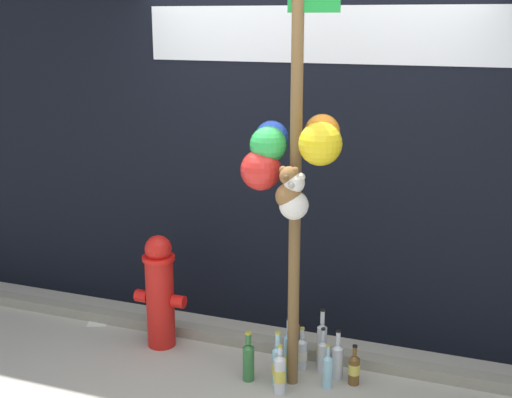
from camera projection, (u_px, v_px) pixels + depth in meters
building_wall at (312, 71)px, 4.74m from camera, size 10.00×0.21×3.92m
curb_strip at (288, 348)px, 4.82m from camera, size 8.00×0.12×0.08m
memorial_post at (291, 136)px, 4.00m from camera, size 0.64×0.46×2.86m
fire_hydrant at (160, 291)px, 4.84m from camera, size 0.39×0.23×0.84m
bottle_0 at (337, 360)px, 4.46m from camera, size 0.07×0.07×0.35m
bottle_1 at (302, 353)px, 4.59m from camera, size 0.08×0.08×0.30m
bottle_2 at (322, 344)px, 4.62m from camera, size 0.07×0.07×0.41m
bottle_3 at (280, 374)px, 4.28m from camera, size 0.08×0.08×0.33m
bottle_4 at (248, 360)px, 4.43m from camera, size 0.08×0.08×0.34m
bottle_5 at (278, 364)px, 4.38m from camera, size 0.07×0.07×0.37m
bottle_6 at (289, 353)px, 4.49m from camera, size 0.07×0.07×0.41m
bottle_7 at (328, 370)px, 4.35m from camera, size 0.06×0.06×0.30m
bottle_8 at (323, 355)px, 4.54m from camera, size 0.07×0.07×0.32m
bottle_9 at (294, 340)px, 4.67m from camera, size 0.08×0.08×0.39m
bottle_10 at (354, 368)px, 4.39m from camera, size 0.07×0.07×0.28m
litter_0 at (98, 323)px, 5.28m from camera, size 0.18×0.16×0.01m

